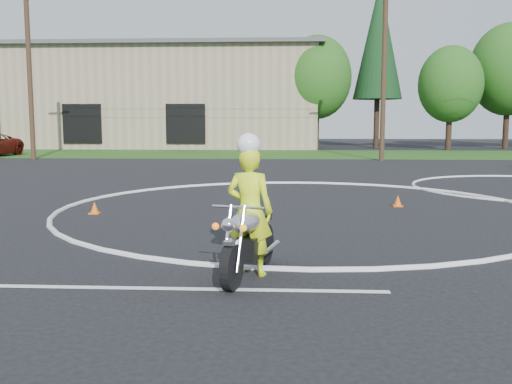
{
  "coord_description": "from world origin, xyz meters",
  "views": [
    {
      "loc": [
        -0.37,
        -11.3,
        2.23
      ],
      "look_at": [
        -0.85,
        -2.3,
        1.1
      ],
      "focal_mm": 40.0,
      "sensor_mm": 36.0,
      "label": 1
    }
  ],
  "objects": [
    {
      "name": "treeline",
      "position": [
        14.78,
        34.61,
        6.62
      ],
      "size": [
        38.2,
        8.1,
        14.52
      ],
      "color": "#382619",
      "rests_on": "ground"
    },
    {
      "name": "primary_motorcycle",
      "position": [
        -0.9,
        -3.34,
        0.54
      ],
      "size": [
        0.91,
        2.07,
        1.11
      ],
      "rotation": [
        0.0,
        0.0,
        -0.26
      ],
      "color": "black",
      "rests_on": "ground"
    },
    {
      "name": "utility_poles",
      "position": [
        5.0,
        21.0,
        5.2
      ],
      "size": [
        41.6,
        1.12,
        10.0
      ],
      "color": "#473321",
      "rests_on": "ground"
    },
    {
      "name": "rider_primary_grp",
      "position": [
        -0.89,
        -3.2,
        0.99
      ],
      "size": [
        0.77,
        0.61,
        2.06
      ],
      "rotation": [
        0.0,
        0.0,
        -0.26
      ],
      "color": "#E1FF1A",
      "rests_on": "ground"
    },
    {
      "name": "course_markings",
      "position": [
        2.17,
        4.35,
        0.01
      ],
      "size": [
        19.05,
        19.05,
        0.12
      ],
      "color": "silver",
      "rests_on": "ground"
    },
    {
      "name": "traffic_cones",
      "position": [
        4.31,
        3.73,
        0.14
      ],
      "size": [
        22.23,
        14.12,
        0.3
      ],
      "color": "orange",
      "rests_on": "ground"
    },
    {
      "name": "grass_strip",
      "position": [
        0.0,
        27.0,
        0.01
      ],
      "size": [
        120.0,
        10.0,
        0.02
      ],
      "primitive_type": "cube",
      "color": "#1E4714",
      "rests_on": "ground"
    },
    {
      "name": "warehouse",
      "position": [
        -18.0,
        39.99,
        4.16
      ],
      "size": [
        41.0,
        17.0,
        8.3
      ],
      "color": "tan",
      "rests_on": "ground"
    },
    {
      "name": "ground",
      "position": [
        0.0,
        0.0,
        0.0
      ],
      "size": [
        120.0,
        120.0,
        0.0
      ],
      "primitive_type": "plane",
      "color": "black",
      "rests_on": "ground"
    }
  ]
}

